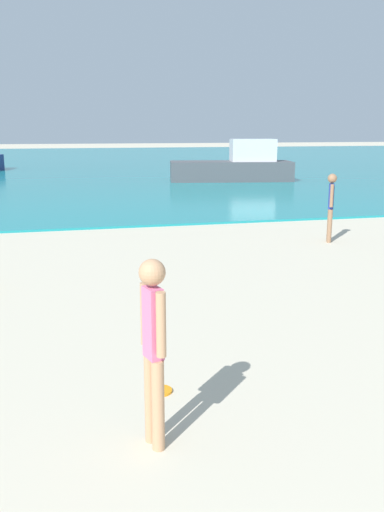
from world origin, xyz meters
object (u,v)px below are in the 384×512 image
Objects in this scene: person_standing at (153,343)px; frisbee at (161,391)px; person_distant at (331,204)px; boat_near at (236,166)px.

person_standing is 1.24m from frisbee.
frisbee is 7.97m from person_distant.
boat_near reaches higher than frisbee.
person_standing is at bearing 80.10° from boat_near.
person_standing reaches higher than person_distant.
person_distant is (4.99, 6.15, 0.86)m from frisbee.
boat_near reaches higher than person_standing.
boat_near reaches higher than person_distant.
boat_near is (2.41, 14.09, -0.13)m from person_distant.
frisbee is 0.14× the size of person_distant.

